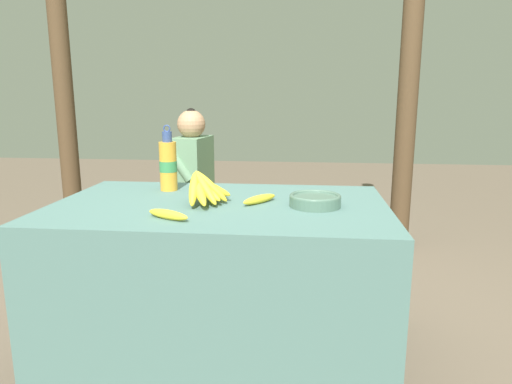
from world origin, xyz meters
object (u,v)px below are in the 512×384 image
at_px(support_post_far, 410,67).
at_px(banana_bunch_green, 293,197).
at_px(water_bottle, 168,165).
at_px(loose_banana_side, 260,199).
at_px(serving_bowl, 315,200).
at_px(seated_vendor, 187,174).
at_px(wooden_bench, 223,211).
at_px(loose_banana_front, 168,215).
at_px(banana_bunch_ripe, 204,188).
at_px(support_post_near, 62,69).

bearing_deg(support_post_far, banana_bunch_green, -158.34).
relative_size(water_bottle, loose_banana_side, 1.79).
xyz_separation_m(serving_bowl, water_bottle, (-0.68, 0.25, 0.09)).
bearing_deg(loose_banana_side, water_bottle, 153.93).
height_order(seated_vendor, support_post_far, support_post_far).
xyz_separation_m(loose_banana_side, wooden_bench, (-0.38, 1.23, -0.38)).
bearing_deg(loose_banana_side, loose_banana_front, -137.05).
height_order(serving_bowl, water_bottle, water_bottle).
xyz_separation_m(banana_bunch_ripe, banana_bunch_green, (0.34, 1.24, -0.31)).
relative_size(wooden_bench, support_post_near, 0.61).
relative_size(banana_bunch_ripe, banana_bunch_green, 1.17).
relative_size(seated_vendor, support_post_far, 0.39).
height_order(support_post_near, support_post_far, same).
xyz_separation_m(loose_banana_side, support_post_near, (-1.65, 1.54, 0.62)).
height_order(serving_bowl, banana_bunch_green, serving_bowl).
height_order(banana_bunch_ripe, loose_banana_side, banana_bunch_ripe).
bearing_deg(wooden_bench, seated_vendor, -174.00).
relative_size(loose_banana_front, loose_banana_side, 1.05).
bearing_deg(loose_banana_side, wooden_bench, 107.00).
relative_size(banana_bunch_ripe, water_bottle, 1.07).
distance_m(wooden_bench, banana_bunch_green, 0.50).
bearing_deg(wooden_bench, serving_bowl, -64.38).
bearing_deg(support_post_near, serving_bowl, -39.87).
distance_m(banana_bunch_ripe, banana_bunch_green, 1.32).
height_order(loose_banana_front, support_post_near, support_post_near).
bearing_deg(support_post_near, wooden_bench, -13.66).
height_order(banana_bunch_ripe, support_post_far, support_post_far).
distance_m(banana_bunch_ripe, wooden_bench, 1.33).
relative_size(loose_banana_front, seated_vendor, 0.17).
relative_size(serving_bowl, loose_banana_front, 1.15).
bearing_deg(wooden_bench, support_post_near, 166.34).
bearing_deg(seated_vendor, wooden_bench, -166.45).
height_order(serving_bowl, loose_banana_side, serving_bowl).
height_order(banana_bunch_ripe, seated_vendor, seated_vendor).
bearing_deg(loose_banana_front, support_post_near, 126.43).
distance_m(loose_banana_front, banana_bunch_green, 1.59).
xyz_separation_m(banana_bunch_ripe, serving_bowl, (0.46, -0.01, -0.04)).
bearing_deg(banana_bunch_green, water_bottle, -119.24).
xyz_separation_m(loose_banana_front, seated_vendor, (-0.32, 1.49, -0.11)).
bearing_deg(water_bottle, serving_bowl, -20.37).
bearing_deg(seated_vendor, loose_banana_front, 109.66).
relative_size(water_bottle, loose_banana_front, 1.70).
height_order(wooden_bench, banana_bunch_green, banana_bunch_green).
xyz_separation_m(loose_banana_side, seated_vendor, (-0.62, 1.20, -0.11)).
height_order(loose_banana_front, banana_bunch_green, loose_banana_front).
distance_m(loose_banana_side, wooden_bench, 1.34).
bearing_deg(loose_banana_front, seated_vendor, 102.11).
distance_m(wooden_bench, seated_vendor, 0.37).
xyz_separation_m(banana_bunch_green, support_post_far, (0.79, 0.31, 0.88)).
xyz_separation_m(serving_bowl, wooden_bench, (-0.60, 1.26, -0.39)).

